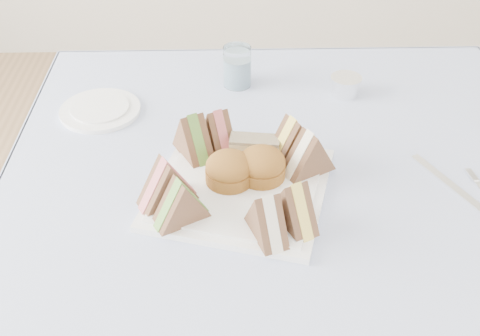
{
  "coord_description": "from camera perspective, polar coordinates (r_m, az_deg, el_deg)",
  "views": [
    {
      "loc": [
        -0.11,
        -0.82,
        1.41
      ],
      "look_at": [
        -0.09,
        -0.03,
        0.8
      ],
      "focal_mm": 45.0,
      "sensor_mm": 36.0,
      "label": 1
    }
  ],
  "objects": [
    {
      "name": "tablecloth",
      "position": [
        1.06,
        4.64,
        -1.36
      ],
      "size": [
        1.02,
        1.02,
        0.01
      ],
      "primitive_type": "cube",
      "color": "silver",
      "rests_on": "table"
    },
    {
      "name": "pastry_slice",
      "position": [
        1.08,
        1.4,
        1.96
      ],
      "size": [
        0.09,
        0.05,
        0.04
      ],
      "primitive_type": "cube",
      "rotation": [
        0.0,
        0.0,
        -0.14
      ],
      "color": "beige",
      "rests_on": "serving_plate"
    },
    {
      "name": "serving_plate",
      "position": [
        1.03,
        -0.0,
        -1.94
      ],
      "size": [
        0.35,
        0.35,
        0.01
      ],
      "primitive_type": "cube",
      "rotation": [
        0.0,
        0.0,
        -0.28
      ],
      "color": "white",
      "rests_on": "tablecloth"
    },
    {
      "name": "sandwich_fr_b",
      "position": [
        0.91,
        2.55,
        -4.49
      ],
      "size": [
        0.07,
        0.1,
        0.08
      ],
      "primitive_type": null,
      "rotation": [
        0.0,
        0.0,
        -1.22
      ],
      "color": "brown",
      "rests_on": "serving_plate"
    },
    {
      "name": "knife",
      "position": [
        1.1,
        19.42,
        -1.59
      ],
      "size": [
        0.1,
        0.18,
        0.0
      ],
      "primitive_type": "cube",
      "rotation": [
        0.0,
        0.0,
        0.45
      ],
      "color": "white",
      "rests_on": "tablecloth"
    },
    {
      "name": "sandwich_bl_b",
      "position": [
        1.1,
        -2.12,
        3.79
      ],
      "size": [
        0.07,
        0.1,
        0.08
      ],
      "primitive_type": null,
      "rotation": [
        0.0,
        0.0,
        2.01
      ],
      "color": "brown",
      "rests_on": "serving_plate"
    },
    {
      "name": "sandwich_fl_b",
      "position": [
        0.94,
        -5.64,
        -3.05
      ],
      "size": [
        0.1,
        0.08,
        0.08
      ],
      "primitive_type": null,
      "rotation": [
        0.0,
        0.0,
        0.5
      ],
      "color": "brown",
      "rests_on": "serving_plate"
    },
    {
      "name": "sandwich_bl_a",
      "position": [
        1.08,
        -4.49,
        3.18
      ],
      "size": [
        0.08,
        0.1,
        0.08
      ],
      "primitive_type": null,
      "rotation": [
        0.0,
        0.0,
        2.05
      ],
      "color": "brown",
      "rests_on": "serving_plate"
    },
    {
      "name": "scone_left",
      "position": [
        1.01,
        -1.04,
        -0.12
      ],
      "size": [
        0.09,
        0.09,
        0.06
      ],
      "primitive_type": "cylinder",
      "rotation": [
        0.0,
        0.0,
        -0.13
      ],
      "color": "#A27430",
      "rests_on": "serving_plate"
    },
    {
      "name": "sandwich_fl_a",
      "position": [
        0.97,
        -6.97,
        -1.22
      ],
      "size": [
        0.11,
        0.09,
        0.09
      ],
      "primitive_type": null,
      "rotation": [
        0.0,
        0.0,
        0.49
      ],
      "color": "brown",
      "rests_on": "serving_plate"
    },
    {
      "name": "sandwich_br_b",
      "position": [
        1.07,
        4.95,
        2.9
      ],
      "size": [
        0.1,
        0.09,
        0.08
      ],
      "primitive_type": null,
      "rotation": [
        0.0,
        0.0,
        -2.6
      ],
      "color": "brown",
      "rests_on": "serving_plate"
    },
    {
      "name": "scone_right",
      "position": [
        1.02,
        2.07,
        0.29
      ],
      "size": [
        0.1,
        0.1,
        0.05
      ],
      "primitive_type": "cylinder",
      "rotation": [
        0.0,
        0.0,
        0.21
      ],
      "color": "#A27430",
      "rests_on": "serving_plate"
    },
    {
      "name": "side_plate",
      "position": [
        1.27,
        -13.11,
        5.36
      ],
      "size": [
        0.22,
        0.22,
        0.01
      ],
      "primitive_type": "cylinder",
      "rotation": [
        0.0,
        0.0,
        -0.43
      ],
      "color": "white",
      "rests_on": "tablecloth"
    },
    {
      "name": "sandwich_br_a",
      "position": [
        1.04,
        6.54,
        1.53
      ],
      "size": [
        0.1,
        0.09,
        0.08
      ],
      "primitive_type": null,
      "rotation": [
        0.0,
        0.0,
        -2.62
      ],
      "color": "brown",
      "rests_on": "serving_plate"
    },
    {
      "name": "water_glass",
      "position": [
        1.31,
        -0.27,
        9.6
      ],
      "size": [
        0.07,
        0.07,
        0.09
      ],
      "primitive_type": "cylinder",
      "rotation": [
        0.0,
        0.0,
        0.24
      ],
      "color": "white",
      "rests_on": "tablecloth"
    },
    {
      "name": "tea_strainer",
      "position": [
        1.31,
        9.96,
        7.6
      ],
      "size": [
        0.08,
        0.08,
        0.04
      ],
      "primitive_type": "cylinder",
      "rotation": [
        0.0,
        0.0,
        0.18
      ],
      "color": "white",
      "rests_on": "tablecloth"
    },
    {
      "name": "sandwich_fr_a",
      "position": [
        0.93,
        5.19,
        -3.37
      ],
      "size": [
        0.08,
        0.1,
        0.08
      ],
      "primitive_type": null,
      "rotation": [
        0.0,
        0.0,
        -1.11
      ],
      "color": "brown",
      "rests_on": "serving_plate"
    },
    {
      "name": "table",
      "position": [
        1.32,
        3.82,
        -14.0
      ],
      "size": [
        0.9,
        0.9,
        0.74
      ],
      "primitive_type": "cube",
      "color": "brown",
      "rests_on": "floor"
    }
  ]
}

